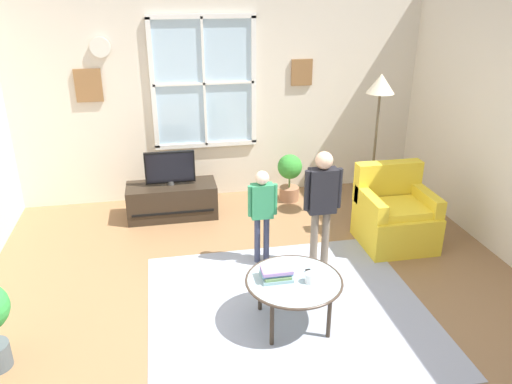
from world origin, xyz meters
TOP-DOWN VIEW (x-y plane):
  - ground_plane at (0.00, 0.00)m, footprint 5.88×6.08m
  - back_wall at (-0.01, 2.80)m, footprint 5.28×0.17m
  - area_rug at (0.19, -0.05)m, footprint 2.47×2.28m
  - tv_stand at (-0.75, 2.13)m, footprint 1.09×0.48m
  - television at (-0.75, 2.12)m, footprint 0.60×0.08m
  - armchair at (1.66, 0.96)m, footprint 0.76×0.74m
  - coffee_table at (0.18, -0.23)m, footprint 0.82×0.82m
  - book_stack at (0.04, -0.18)m, footprint 0.26×0.20m
  - cup at (0.30, -0.29)m, footprint 0.09×0.09m
  - remote_near_books at (0.33, -0.19)m, footprint 0.05×0.14m
  - remote_near_cup at (0.10, -0.19)m, footprint 0.10×0.14m
  - person_green_shirt at (0.13, 0.83)m, footprint 0.31×0.14m
  - person_black_shirt at (0.67, 0.60)m, footprint 0.38×0.17m
  - potted_plant_by_window at (0.81, 2.33)m, footprint 0.33×0.33m
  - floor_lamp at (1.66, 1.63)m, footprint 0.32×0.32m

SIDE VIEW (x-z plane):
  - ground_plane at x=0.00m, z-range -0.02..0.00m
  - area_rug at x=0.19m, z-range 0.00..0.01m
  - tv_stand at x=-0.75m, z-range 0.00..0.43m
  - armchair at x=1.66m, z-range -0.11..0.76m
  - potted_plant_by_window at x=0.81m, z-range 0.06..0.70m
  - coffee_table at x=0.18m, z-range 0.19..0.63m
  - remote_near_books at x=0.33m, z-range 0.44..0.46m
  - remote_near_cup at x=0.10m, z-range 0.44..0.46m
  - cup at x=0.30m, z-range 0.44..0.52m
  - book_stack at x=0.04m, z-range 0.43..0.54m
  - person_green_shirt at x=0.13m, z-range 0.13..1.14m
  - television at x=-0.75m, z-range 0.44..0.86m
  - person_black_shirt at x=0.67m, z-range 0.16..1.42m
  - back_wall at x=-0.01m, z-range 0.01..2.75m
  - floor_lamp at x=1.66m, z-range 0.60..2.38m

